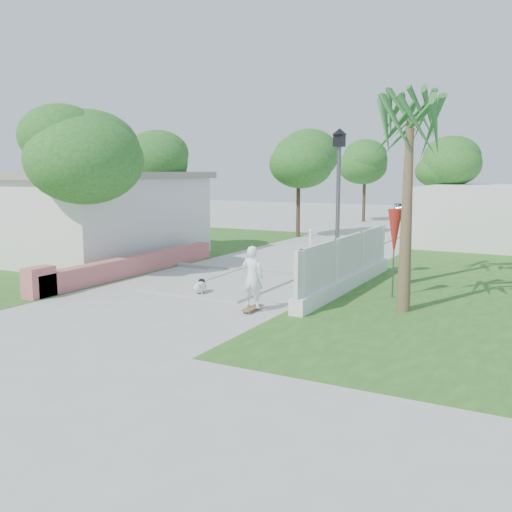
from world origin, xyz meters
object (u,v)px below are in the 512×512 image
Objects in this scene: bollard at (311,242)px; patio_umbrella at (394,233)px; skateboarder at (228,276)px; street_lamp at (338,200)px; dog at (200,286)px; parked_car at (432,209)px.

patio_umbrella is (4.60, -5.50, 1.10)m from bollard.
bollard is 0.47× the size of skateboarder.
street_lamp reaches higher than dog.
skateboarder reaches higher than bollard.
skateboarder is at bearing 176.79° from parked_car.
skateboarder is 1.28m from dog.
parked_car is (-1.70, 22.19, -1.61)m from street_lamp.
street_lamp reaches higher than patio_umbrella.
skateboarder is 0.48× the size of parked_car.
skateboarder is (-3.44, -2.52, -0.99)m from patio_umbrella.
skateboarder is 3.82× the size of dog.
bollard reaches higher than dog.
street_lamp is 0.93× the size of parked_car.
dog is (-1.12, 0.42, -0.46)m from skateboarder.
bollard is at bearing 67.41° from dog.
street_lamp reaches higher than skateboarder.
parked_car is at bearing 64.91° from dog.
bollard is at bearing -86.78° from skateboarder.
bollard is 1.80× the size of dog.
parked_car is at bearing 98.82° from patio_umbrella.
parked_car reaches higher than dog.
bollard is 0.47× the size of patio_umbrella.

